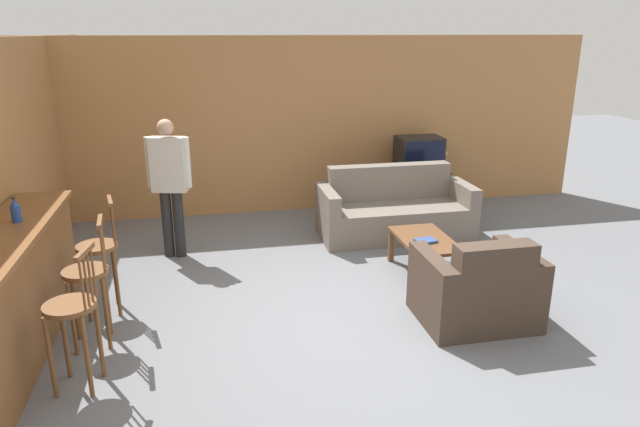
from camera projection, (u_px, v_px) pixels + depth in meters
name	position (u px, v px, depth m)	size (l,w,h in m)	color
ground_plane	(352.00, 323.00, 5.44)	(24.00, 24.00, 0.00)	slate
wall_back	(290.00, 126.00, 8.52)	(9.40, 0.08, 2.60)	#B27A47
wall_left	(2.00, 174.00, 5.69)	(0.08, 8.73, 2.60)	#B27A47
bar_counter	(12.00, 295.00, 4.78)	(0.55, 2.72, 1.07)	brown
bar_chair_near	(73.00, 317.00, 4.29)	(0.45, 0.45, 1.15)	brown
bar_chair_mid	(89.00, 281.00, 4.90)	(0.43, 0.43, 1.15)	brown
bar_chair_far	(100.00, 255.00, 5.47)	(0.45, 0.45, 1.15)	brown
couch_far	(394.00, 212.00, 7.71)	(2.03, 0.89, 0.91)	#70665B
armchair_near	(477.00, 291.00, 5.37)	(1.05, 0.84, 0.89)	#423328
coffee_table	(425.00, 244.00, 6.43)	(0.57, 0.97, 0.43)	brown
tv_unit	(417.00, 191.00, 8.80)	(0.95, 0.55, 0.60)	#2D2319
tv	(419.00, 155.00, 8.62)	(0.66, 0.48, 0.54)	black
bottle	(15.00, 211.00, 4.93)	(0.08, 0.08, 0.22)	#234293
book_on_table	(426.00, 241.00, 6.29)	(0.25, 0.21, 0.03)	navy
table_lamp	(440.00, 148.00, 8.66)	(0.24, 0.24, 0.50)	brown
person_by_window	(170.00, 180.00, 6.77)	(0.52, 0.26, 1.69)	black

